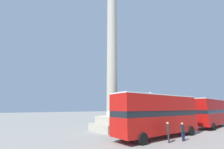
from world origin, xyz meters
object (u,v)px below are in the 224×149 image
(bus_a, at_px, (159,114))
(equestrian_statue, at_px, (147,115))
(pedestrian_near_lamp, at_px, (168,131))
(bus_b, at_px, (209,112))
(monument_column, at_px, (112,73))
(street_lamp, at_px, (151,106))
(pedestrian_by_plinth, at_px, (183,131))

(bus_a, xyz_separation_m, equestrian_statue, (11.31, 11.29, -0.88))
(pedestrian_near_lamp, bearing_deg, bus_b, 157.57)
(monument_column, xyz_separation_m, street_lamp, (3.33, -4.03, -4.67))
(street_lamp, bearing_deg, pedestrian_by_plinth, -109.67)
(monument_column, bearing_deg, pedestrian_by_plinth, -80.67)
(monument_column, distance_m, equestrian_statue, 14.79)
(equestrian_statue, height_order, pedestrian_near_lamp, equestrian_statue)
(monument_column, bearing_deg, bus_a, -79.87)
(bus_b, distance_m, equestrian_statue, 11.37)
(monument_column, distance_m, bus_b, 17.21)
(bus_a, relative_size, street_lamp, 2.20)
(street_lamp, bearing_deg, bus_b, -12.27)
(bus_b, xyz_separation_m, equestrian_statue, (-2.39, 11.08, -0.89))
(bus_a, relative_size, pedestrian_near_lamp, 6.34)
(monument_column, bearing_deg, street_lamp, -50.46)
(monument_column, height_order, equestrian_statue, monument_column)
(pedestrian_near_lamp, relative_size, pedestrian_by_plinth, 1.06)
(bus_a, distance_m, bus_b, 13.71)
(bus_a, distance_m, equestrian_statue, 16.01)
(bus_b, relative_size, pedestrian_near_lamp, 5.99)
(street_lamp, bearing_deg, equestrian_statue, 42.95)
(pedestrian_by_plinth, bearing_deg, equestrian_statue, -124.74)
(bus_b, relative_size, equestrian_statue, 1.85)
(equestrian_statue, distance_m, pedestrian_by_plinth, 17.57)
(street_lamp, bearing_deg, monument_column, 129.54)
(equestrian_statue, distance_m, street_lamp, 12.69)
(bus_a, bearing_deg, pedestrian_by_plinth, -81.33)
(bus_b, xyz_separation_m, street_lamp, (-11.59, 2.52, 0.87))
(pedestrian_near_lamp, bearing_deg, bus_a, -156.44)
(monument_column, xyz_separation_m, bus_b, (14.91, -6.55, -5.55))
(monument_column, relative_size, bus_a, 2.07)
(bus_b, distance_m, pedestrian_near_lamp, 15.33)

